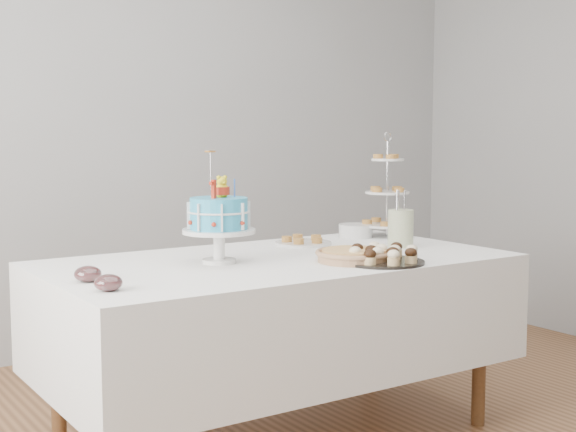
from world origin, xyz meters
TOP-DOWN VIEW (x-y plane):
  - walls at (0.00, 0.00)m, footprint 5.04×4.04m
  - table at (0.00, 0.30)m, footprint 1.92×1.02m
  - birthday_cake at (-0.26, 0.33)m, footprint 0.29×0.29m
  - cupcake_tray at (0.29, -0.04)m, footprint 0.33×0.33m
  - pie at (0.21, 0.05)m, footprint 0.31×0.31m
  - tiered_stand at (0.84, 0.59)m, footprint 0.27×0.27m
  - plate_stack at (0.69, 0.64)m, footprint 0.17×0.17m
  - pastry_plate at (0.32, 0.57)m, footprint 0.26×0.26m
  - jam_bowl_a at (-0.84, 0.03)m, footprint 0.09×0.09m
  - jam_bowl_b at (-0.84, 0.23)m, footprint 0.10×0.10m
  - utensil_pitcher at (0.65, 0.27)m, footprint 0.12×0.12m

SIDE VIEW (x-z plane):
  - table at x=0.00m, z-range 0.16..0.93m
  - pastry_plate at x=0.32m, z-range 0.77..0.81m
  - jam_bowl_a at x=-0.84m, z-range 0.77..0.82m
  - jam_bowl_b at x=-0.84m, z-range 0.77..0.83m
  - pie at x=0.21m, z-range 0.77..0.82m
  - plate_stack at x=0.69m, z-range 0.77..0.84m
  - cupcake_tray at x=0.29m, z-range 0.77..0.84m
  - utensil_pitcher at x=0.65m, z-range 0.73..0.99m
  - birthday_cake at x=-0.26m, z-range 0.67..1.12m
  - tiered_stand at x=0.84m, z-range 0.73..1.25m
  - walls at x=0.00m, z-range 0.00..2.70m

